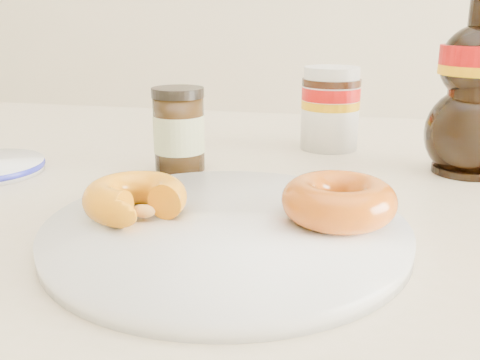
% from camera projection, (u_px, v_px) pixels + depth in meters
% --- Properties ---
extents(dining_table, '(1.40, 0.90, 0.75)m').
position_uv_depth(dining_table, '(316.00, 268.00, 0.57)').
color(dining_table, beige).
rests_on(dining_table, ground).
extents(plate, '(0.29, 0.29, 0.01)m').
position_uv_depth(plate, '(226.00, 230.00, 0.43)').
color(plate, white).
rests_on(plate, dining_table).
extents(donut_bitten, '(0.09, 0.09, 0.03)m').
position_uv_depth(donut_bitten, '(135.00, 198.00, 0.44)').
color(donut_bitten, orange).
rests_on(donut_bitten, plate).
extents(donut_whole, '(0.10, 0.10, 0.03)m').
position_uv_depth(donut_whole, '(339.00, 200.00, 0.43)').
color(donut_whole, '#AF460B').
rests_on(donut_whole, plate).
extents(nutella_jar, '(0.08, 0.08, 0.11)m').
position_uv_depth(nutella_jar, '(330.00, 105.00, 0.71)').
color(nutella_jar, white).
rests_on(nutella_jar, dining_table).
extents(syrup_bottle, '(0.10, 0.09, 0.19)m').
position_uv_depth(syrup_bottle, '(476.00, 88.00, 0.59)').
color(syrup_bottle, black).
rests_on(syrup_bottle, dining_table).
extents(dark_jar, '(0.06, 0.06, 0.10)m').
position_uv_depth(dark_jar, '(179.00, 130.00, 0.62)').
color(dark_jar, black).
rests_on(dark_jar, dining_table).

